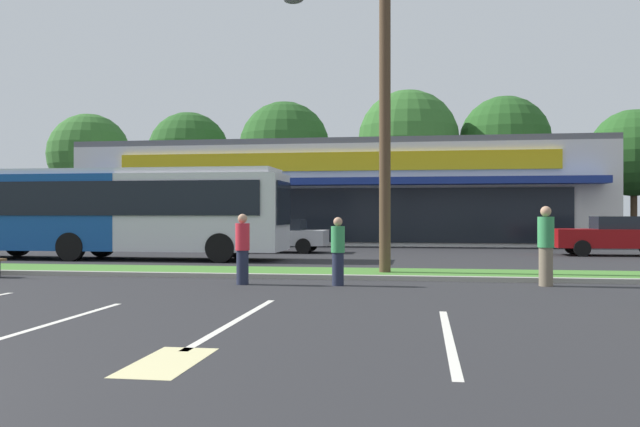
{
  "coord_description": "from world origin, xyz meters",
  "views": [
    {
      "loc": [
        6.0,
        -3.95,
        1.65
      ],
      "look_at": [
        2.66,
        18.1,
        1.66
      ],
      "focal_mm": 37.81,
      "sensor_mm": 36.0,
      "label": 1
    }
  ],
  "objects_px": {
    "car_1": "(617,236)",
    "pedestrian_near_bench": "(338,251)",
    "pedestrian_mid": "(546,246)",
    "pedestrian_by_pole": "(243,249)",
    "city_bus": "(112,211)",
    "car_2": "(277,235)",
    "utility_pole": "(380,59)",
    "car_3": "(134,233)"
  },
  "relations": [
    {
      "from": "utility_pole",
      "to": "pedestrian_mid",
      "type": "bearing_deg",
      "value": -25.06
    },
    {
      "from": "pedestrian_near_bench",
      "to": "car_3",
      "type": "bearing_deg",
      "value": -93.07
    },
    {
      "from": "city_bus",
      "to": "pedestrian_by_pole",
      "type": "relative_size",
      "value": 7.75
    },
    {
      "from": "car_1",
      "to": "car_3",
      "type": "bearing_deg",
      "value": -4.96
    },
    {
      "from": "city_bus",
      "to": "car_2",
      "type": "height_order",
      "value": "city_bus"
    },
    {
      "from": "city_bus",
      "to": "pedestrian_near_bench",
      "type": "xyz_separation_m",
      "value": [
        9.24,
        -7.71,
        -0.98
      ]
    },
    {
      "from": "utility_pole",
      "to": "pedestrian_by_pole",
      "type": "distance_m",
      "value": 6.28
    },
    {
      "from": "car_3",
      "to": "car_1",
      "type": "bearing_deg",
      "value": -4.96
    },
    {
      "from": "city_bus",
      "to": "car_2",
      "type": "bearing_deg",
      "value": 45.29
    },
    {
      "from": "car_1",
      "to": "pedestrian_by_pole",
      "type": "bearing_deg",
      "value": 47.29
    },
    {
      "from": "utility_pole",
      "to": "car_1",
      "type": "relative_size",
      "value": 2.31
    },
    {
      "from": "pedestrian_mid",
      "to": "pedestrian_near_bench",
      "type": "bearing_deg",
      "value": -5.14
    },
    {
      "from": "pedestrian_mid",
      "to": "pedestrian_by_pole",
      "type": "bearing_deg",
      "value": -6.74
    },
    {
      "from": "car_2",
      "to": "utility_pole",
      "type": "bearing_deg",
      "value": 115.87
    },
    {
      "from": "utility_pole",
      "to": "car_1",
      "type": "distance_m",
      "value": 14.27
    },
    {
      "from": "car_1",
      "to": "pedestrian_near_bench",
      "type": "relative_size",
      "value": 2.96
    },
    {
      "from": "city_bus",
      "to": "pedestrian_by_pole",
      "type": "xyz_separation_m",
      "value": [
        7.01,
        -7.8,
        -0.94
      ]
    },
    {
      "from": "car_3",
      "to": "pedestrian_mid",
      "type": "bearing_deg",
      "value": -40.64
    },
    {
      "from": "pedestrian_by_pole",
      "to": "car_1",
      "type": "bearing_deg",
      "value": -81.23
    },
    {
      "from": "car_1",
      "to": "pedestrian_near_bench",
      "type": "xyz_separation_m",
      "value": [
        -9.5,
        -12.62,
        -0.0
      ]
    },
    {
      "from": "pedestrian_by_pole",
      "to": "pedestrian_mid",
      "type": "bearing_deg",
      "value": -122.81
    },
    {
      "from": "pedestrian_by_pole",
      "to": "pedestrian_mid",
      "type": "xyz_separation_m",
      "value": [
        6.93,
        0.69,
        0.09
      ]
    },
    {
      "from": "car_3",
      "to": "pedestrian_mid",
      "type": "relative_size",
      "value": 2.39
    },
    {
      "from": "pedestrian_near_bench",
      "to": "pedestrian_by_pole",
      "type": "distance_m",
      "value": 2.23
    },
    {
      "from": "car_1",
      "to": "pedestrian_by_pole",
      "type": "relative_size",
      "value": 2.82
    },
    {
      "from": "car_2",
      "to": "pedestrian_by_pole",
      "type": "height_order",
      "value": "pedestrian_by_pole"
    },
    {
      "from": "utility_pole",
      "to": "pedestrian_by_pole",
      "type": "bearing_deg",
      "value": -140.52
    },
    {
      "from": "pedestrian_near_bench",
      "to": "pedestrian_by_pole",
      "type": "height_order",
      "value": "pedestrian_by_pole"
    },
    {
      "from": "car_2",
      "to": "pedestrian_near_bench",
      "type": "xyz_separation_m",
      "value": [
        4.22,
        -12.82,
        0.06
      ]
    },
    {
      "from": "city_bus",
      "to": "pedestrian_near_bench",
      "type": "relative_size",
      "value": 8.12
    },
    {
      "from": "car_1",
      "to": "pedestrian_by_pole",
      "type": "distance_m",
      "value": 17.3
    },
    {
      "from": "pedestrian_mid",
      "to": "car_1",
      "type": "bearing_deg",
      "value": -124.2
    },
    {
      "from": "utility_pole",
      "to": "pedestrian_mid",
      "type": "xyz_separation_m",
      "value": [
        3.89,
        -1.82,
        -4.8
      ]
    },
    {
      "from": "utility_pole",
      "to": "car_3",
      "type": "bearing_deg",
      "value": 135.5
    },
    {
      "from": "utility_pole",
      "to": "pedestrian_near_bench",
      "type": "distance_m",
      "value": 5.55
    },
    {
      "from": "utility_pole",
      "to": "car_3",
      "type": "relative_size",
      "value": 2.47
    },
    {
      "from": "pedestrian_near_bench",
      "to": "car_2",
      "type": "bearing_deg",
      "value": -113.15
    },
    {
      "from": "car_3",
      "to": "pedestrian_mid",
      "type": "distance_m",
      "value": 21.23
    },
    {
      "from": "pedestrian_by_pole",
      "to": "pedestrian_near_bench",
      "type": "bearing_deg",
      "value": -126.21
    },
    {
      "from": "car_2",
      "to": "pedestrian_mid",
      "type": "height_order",
      "value": "pedestrian_mid"
    },
    {
      "from": "city_bus",
      "to": "utility_pole",
      "type": "bearing_deg",
      "value": -27.94
    },
    {
      "from": "pedestrian_by_pole",
      "to": "pedestrian_mid",
      "type": "distance_m",
      "value": 6.97
    }
  ]
}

